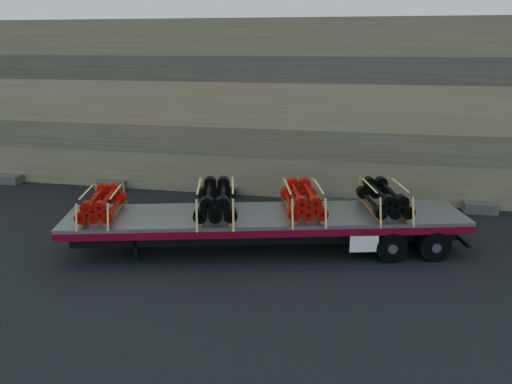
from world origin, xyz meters
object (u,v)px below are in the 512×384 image
(bundle_front, at_px, (102,205))
(bundle_midfront, at_px, (216,201))
(bundle_rear, at_px, (384,199))
(bundle_midrear, at_px, (303,200))
(trailer, at_px, (265,232))

(bundle_front, xyz_separation_m, bundle_midfront, (3.22, 0.84, 0.06))
(bundle_front, bearing_deg, bundle_rear, 0.00)
(bundle_front, height_order, bundle_midrear, bundle_midrear)
(trailer, xyz_separation_m, bundle_midfront, (-1.42, -0.37, 1.02))
(trailer, bearing_deg, bundle_midrear, 0.00)
(trailer, bearing_deg, bundle_midfront, 180.00)
(bundle_midfront, bearing_deg, bundle_front, 180.00)
(bundle_midfront, bearing_deg, bundle_rear, 0.00)
(bundle_front, distance_m, bundle_rear, 8.36)
(bundle_midfront, relative_size, bundle_midrear, 1.07)
(bundle_midrear, bearing_deg, bundle_rear, 0.00)
(bundle_midrear, relative_size, bundle_rear, 1.00)
(trailer, relative_size, bundle_front, 5.75)
(bundle_front, xyz_separation_m, bundle_midrear, (5.71, 1.50, 0.03))
(bundle_midfront, xyz_separation_m, bundle_rear, (4.87, 1.27, -0.03))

